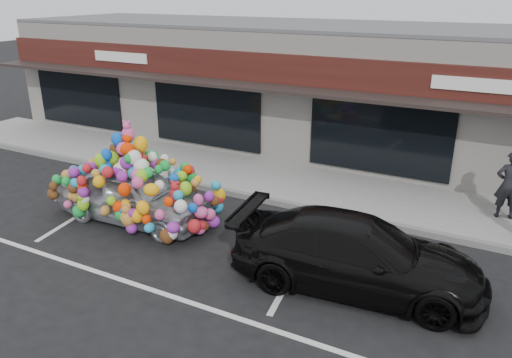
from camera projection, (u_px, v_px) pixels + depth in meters
The scene contains 10 objects.
ground at pixel (189, 234), 11.87m from camera, with size 90.00×90.00×0.00m, color black.
shop_building at pixel (320, 86), 18.08m from camera, with size 24.00×7.20×4.31m.
sidewalk at pixel (265, 178), 15.15m from camera, with size 26.00×3.00×0.15m, color gray.
kerb at pixel (240, 195), 13.91m from camera, with size 26.00×0.18×0.16m, color slate.
parking_stripe_left at pixel (95, 205), 13.42m from camera, with size 0.12×4.40×0.01m, color silver.
parking_stripe_mid at pixel (301, 257), 10.82m from camera, with size 0.12×4.40×0.01m, color silver.
lane_line at pixel (207, 308), 9.10m from camera, with size 14.00×0.12×0.01m, color silver.
toy_car at pixel (133, 188), 12.30m from camera, with size 2.94×4.38×2.52m.
black_sedan at pixel (357, 254), 9.55m from camera, with size 4.83×1.96×1.40m, color black.
pedestrian_a at pixel (509, 185), 12.09m from camera, with size 0.63×0.41×1.72m, color black.
Camera 1 is at (6.34, -8.67, 5.46)m, focal length 35.00 mm.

